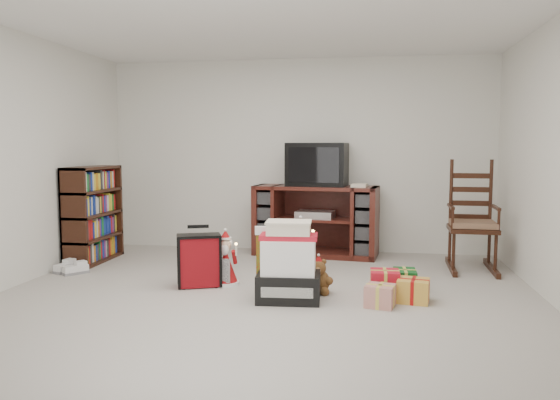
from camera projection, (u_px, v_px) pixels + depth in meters
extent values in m
cube|color=#B8B1A9|center=(262.00, 303.00, 4.81)|extent=(5.00, 5.00, 0.01)
cube|color=white|center=(261.00, 11.00, 4.56)|extent=(5.00, 5.00, 0.01)
cube|color=silver|center=(298.00, 156.00, 7.14)|extent=(5.00, 0.01, 2.50)
cube|color=silver|center=(144.00, 175.00, 2.23)|extent=(5.00, 0.01, 2.50)
cube|color=#4E1B16|center=(316.00, 221.00, 6.88)|extent=(1.59, 0.72, 0.88)
cube|color=silver|center=(316.00, 214.00, 6.84)|extent=(0.50, 0.38, 0.09)
cube|color=black|center=(93.00, 214.00, 6.48)|extent=(0.31, 0.93, 1.14)
cube|color=black|center=(472.00, 229.00, 6.03)|extent=(0.53, 0.51, 0.05)
cube|color=#875D49|center=(473.00, 224.00, 6.02)|extent=(0.49, 0.47, 0.06)
cube|color=black|center=(470.00, 190.00, 6.21)|extent=(0.43, 0.08, 0.78)
cube|color=black|center=(471.00, 267.00, 6.07)|extent=(0.54, 0.86, 0.06)
cube|color=black|center=(289.00, 287.00, 4.85)|extent=(0.58, 0.44, 0.25)
cube|color=white|center=(289.00, 256.00, 4.82)|extent=(0.49, 0.39, 0.30)
cube|color=red|center=(289.00, 237.00, 4.81)|extent=(0.52, 0.30, 0.04)
cube|color=#F0E1C5|center=(289.00, 229.00, 4.80)|extent=(0.39, 0.31, 0.10)
cube|color=maroon|center=(199.00, 260.00, 5.32)|extent=(0.44, 0.34, 0.52)
cube|color=black|center=(202.00, 226.00, 5.38)|extent=(0.20, 0.10, 0.03)
ellipsoid|color=brown|center=(319.00, 281.00, 5.12)|extent=(0.21, 0.18, 0.23)
sphere|color=brown|center=(318.00, 268.00, 5.08)|extent=(0.14, 0.14, 0.14)
cone|color=maroon|center=(300.00, 255.00, 5.91)|extent=(0.28, 0.28, 0.40)
sphere|color=beige|center=(301.00, 232.00, 5.88)|extent=(0.14, 0.14, 0.14)
cone|color=maroon|center=(301.00, 222.00, 5.87)|extent=(0.12, 0.12, 0.10)
cylinder|color=silver|center=(313.00, 237.00, 5.76)|extent=(0.02, 0.02, 0.12)
cone|color=maroon|center=(226.00, 267.00, 5.40)|extent=(0.25, 0.25, 0.36)
sphere|color=beige|center=(226.00, 244.00, 5.38)|extent=(0.12, 0.12, 0.12)
cone|color=maroon|center=(225.00, 234.00, 5.37)|extent=(0.11, 0.11, 0.09)
cylinder|color=silver|center=(236.00, 250.00, 5.27)|extent=(0.02, 0.02, 0.11)
cube|color=white|center=(63.00, 268.00, 5.93)|extent=(0.17, 0.29, 0.10)
cube|color=white|center=(78.00, 269.00, 5.91)|extent=(0.26, 0.28, 0.10)
cube|color=red|center=(385.00, 283.00, 5.00)|extent=(0.25, 0.25, 0.25)
cube|color=#196523|center=(405.00, 277.00, 5.20)|extent=(0.25, 0.25, 0.25)
cube|color=gold|center=(413.00, 288.00, 4.81)|extent=(0.25, 0.25, 0.25)
cube|color=beige|center=(380.00, 292.00, 4.67)|extent=(0.25, 0.25, 0.25)
cube|color=black|center=(317.00, 164.00, 6.85)|extent=(0.77, 0.57, 0.54)
cube|color=black|center=(315.00, 165.00, 6.59)|extent=(0.62, 0.07, 0.43)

